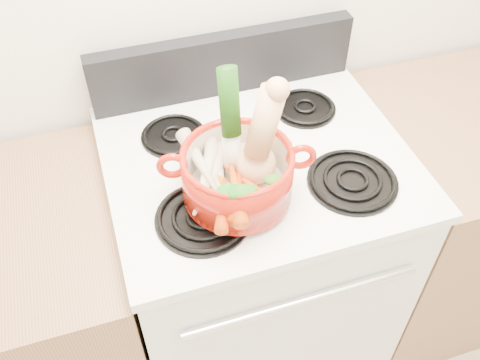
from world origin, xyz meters
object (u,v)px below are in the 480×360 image
object	(u,v)px
squash	(257,138)
stove_body	(254,265)
leek	(232,126)
dutch_oven	(237,175)

from	to	relation	value
squash	stove_body	bearing A→B (deg)	42.46
squash	leek	size ratio (longest dim) A/B	0.85
squash	leek	xyz separation A→B (m)	(-0.05, 0.03, 0.02)
dutch_oven	squash	size ratio (longest dim) A/B	1.03
stove_body	dutch_oven	world-z (taller)	dutch_oven
stove_body	dutch_oven	xyz separation A→B (m)	(-0.09, -0.12, 0.57)
dutch_oven	leek	world-z (taller)	leek
dutch_oven	leek	size ratio (longest dim) A/B	0.87
leek	squash	bearing A→B (deg)	-31.40
stove_body	squash	xyz separation A→B (m)	(-0.05, -0.11, 0.66)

